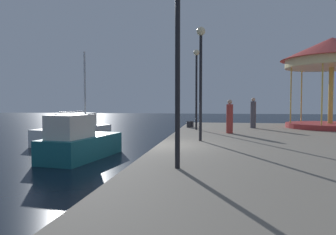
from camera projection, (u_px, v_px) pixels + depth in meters
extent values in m
plane|color=black|center=(158.00, 166.00, 11.48)|extent=(120.00, 120.00, 0.00)
cube|color=white|center=(75.00, 135.00, 18.28)|extent=(2.87, 5.64, 0.94)
cube|color=beige|center=(77.00, 120.00, 18.42)|extent=(1.73, 2.58, 0.81)
cylinder|color=silver|center=(85.00, 89.00, 19.16)|extent=(0.12, 0.12, 4.63)
cylinder|color=silver|center=(73.00, 112.00, 18.09)|extent=(0.56, 2.39, 0.08)
cube|color=#19606B|center=(83.00, 147.00, 13.03)|extent=(2.25, 4.37, 0.95)
cube|color=beige|center=(70.00, 127.00, 12.17)|extent=(1.43, 1.98, 0.94)
cube|color=#4C6070|center=(83.00, 121.00, 13.04)|extent=(1.02, 0.24, 0.42)
cylinder|color=#B23333|center=(330.00, 126.00, 19.06)|extent=(5.25, 5.25, 0.30)
cylinder|color=gold|center=(331.00, 95.00, 18.97)|extent=(0.28, 0.28, 3.47)
cylinder|color=#F2E099|center=(332.00, 63.00, 18.88)|extent=(5.44, 5.44, 0.50)
cone|color=#C63D38|center=(332.00, 48.00, 18.84)|extent=(6.05, 6.05, 1.34)
cylinder|color=gold|center=(301.00, 96.00, 21.18)|extent=(0.08, 0.08, 3.47)
cylinder|color=gold|center=(291.00, 96.00, 19.33)|extent=(0.08, 0.08, 3.47)
cylinder|color=gold|center=(322.00, 95.00, 17.12)|extent=(0.08, 0.08, 3.47)
cylinder|color=black|center=(178.00, 85.00, 7.15)|extent=(0.12, 0.12, 3.95)
cylinder|color=black|center=(201.00, 89.00, 12.46)|extent=(0.12, 0.12, 4.28)
sphere|color=#F9E5B2|center=(201.00, 31.00, 12.35)|extent=(0.36, 0.36, 0.36)
cylinder|color=black|center=(196.00, 93.00, 17.88)|extent=(0.12, 0.12, 4.33)
sphere|color=#F9E5B2|center=(197.00, 53.00, 17.78)|extent=(0.36, 0.36, 0.36)
cylinder|color=#2D2D33|center=(192.00, 124.00, 19.76)|extent=(0.24, 0.24, 0.40)
cylinder|color=#2D2D33|center=(189.00, 124.00, 19.52)|extent=(0.24, 0.24, 0.40)
cylinder|color=#B23833|center=(230.00, 119.00, 15.74)|extent=(0.34, 0.34, 1.50)
sphere|color=tan|center=(230.00, 102.00, 15.70)|extent=(0.24, 0.24, 0.24)
cylinder|color=#514C56|center=(253.00, 115.00, 19.10)|extent=(0.34, 0.34, 1.66)
sphere|color=tan|center=(253.00, 100.00, 19.05)|extent=(0.24, 0.24, 0.24)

